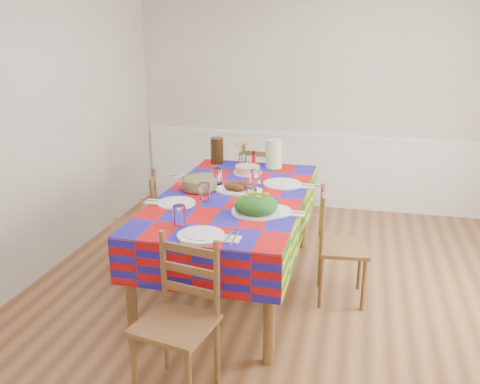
# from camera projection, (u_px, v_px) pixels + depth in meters

# --- Properties ---
(room) EXTENTS (4.58, 5.08, 2.78)m
(room) POSITION_uv_depth(u_px,v_px,m) (293.00, 142.00, 3.73)
(room) COLOR brown
(room) RESTS_ON ground
(wainscot) EXTENTS (4.41, 0.06, 0.92)m
(wainscot) POSITION_uv_depth(u_px,v_px,m) (319.00, 169.00, 6.29)
(wainscot) COLOR white
(wainscot) RESTS_ON room
(dining_table) EXTENTS (1.16, 2.16, 0.84)m
(dining_table) POSITION_uv_depth(u_px,v_px,m) (234.00, 205.00, 4.22)
(dining_table) COLOR brown
(dining_table) RESTS_ON room
(setting_near_head) EXTENTS (0.51, 0.34, 0.15)m
(setting_near_head) POSITION_uv_depth(u_px,v_px,m) (194.00, 228.00, 3.39)
(setting_near_head) COLOR white
(setting_near_head) RESTS_ON dining_table
(setting_left_near) EXTENTS (0.55, 0.33, 0.14)m
(setting_left_near) POSITION_uv_depth(u_px,v_px,m) (186.00, 199.00, 3.98)
(setting_left_near) COLOR white
(setting_left_near) RESTS_ON dining_table
(setting_left_far) EXTENTS (0.54, 0.32, 0.14)m
(setting_left_far) POSITION_uv_depth(u_px,v_px,m) (207.00, 177.00, 4.56)
(setting_left_far) COLOR white
(setting_left_far) RESTS_ON dining_table
(setting_right_near) EXTENTS (0.55, 0.32, 0.14)m
(setting_right_near) POSITION_uv_depth(u_px,v_px,m) (265.00, 205.00, 3.84)
(setting_right_near) COLOR white
(setting_right_near) RESTS_ON dining_table
(setting_right_far) EXTENTS (0.63, 0.36, 0.16)m
(setting_right_far) POSITION_uv_depth(u_px,v_px,m) (274.00, 182.00, 4.40)
(setting_right_far) COLOR white
(setting_right_far) RESTS_ON dining_table
(meat_platter) EXTENTS (0.41, 0.29, 0.08)m
(meat_platter) POSITION_uv_depth(u_px,v_px,m) (238.00, 188.00, 4.26)
(meat_platter) COLOR white
(meat_platter) RESTS_ON dining_table
(salad_platter) EXTENTS (0.37, 0.37, 0.15)m
(salad_platter) POSITION_uv_depth(u_px,v_px,m) (256.00, 205.00, 3.75)
(salad_platter) COLOR white
(salad_platter) RESTS_ON dining_table
(pasta_bowl) EXTENTS (0.30, 0.30, 0.11)m
(pasta_bowl) POSITION_uv_depth(u_px,v_px,m) (200.00, 184.00, 4.29)
(pasta_bowl) COLOR white
(pasta_bowl) RESTS_ON dining_table
(cake) EXTENTS (0.27, 0.27, 0.07)m
(cake) POSITION_uv_depth(u_px,v_px,m) (247.00, 170.00, 4.78)
(cake) COLOR white
(cake) RESTS_ON dining_table
(serving_utensils) EXTENTS (0.15, 0.32, 0.01)m
(serving_utensils) POSITION_uv_depth(u_px,v_px,m) (248.00, 200.00, 4.03)
(serving_utensils) COLOR black
(serving_utensils) RESTS_ON dining_table
(flower_vase) EXTENTS (0.16, 0.13, 0.26)m
(flower_vase) POSITION_uv_depth(u_px,v_px,m) (242.00, 156.00, 5.00)
(flower_vase) COLOR white
(flower_vase) RESTS_ON dining_table
(hot_sauce) EXTENTS (0.04, 0.04, 0.16)m
(hot_sauce) POSITION_uv_depth(u_px,v_px,m) (254.00, 159.00, 5.00)
(hot_sauce) COLOR red
(hot_sauce) RESTS_ON dining_table
(green_pitcher) EXTENTS (0.16, 0.16, 0.28)m
(green_pitcher) POSITION_uv_depth(u_px,v_px,m) (274.00, 154.00, 4.96)
(green_pitcher) COLOR #C7EBA6
(green_pitcher) RESTS_ON dining_table
(tea_pitcher) EXTENTS (0.13, 0.13, 0.26)m
(tea_pitcher) POSITION_uv_depth(u_px,v_px,m) (217.00, 151.00, 5.11)
(tea_pitcher) COLOR black
(tea_pitcher) RESTS_ON dining_table
(name_card) EXTENTS (0.09, 0.03, 0.02)m
(name_card) POSITION_uv_depth(u_px,v_px,m) (188.00, 243.00, 3.22)
(name_card) COLOR white
(name_card) RESTS_ON dining_table
(chair_near) EXTENTS (0.50, 0.49, 0.98)m
(chair_near) POSITION_uv_depth(u_px,v_px,m) (179.00, 320.00, 3.04)
(chair_near) COLOR brown
(chair_near) RESTS_ON room
(chair_far) EXTENTS (0.46, 0.45, 0.99)m
(chair_far) POSITION_uv_depth(u_px,v_px,m) (264.00, 187.00, 5.56)
(chair_far) COLOR brown
(chair_far) RESTS_ON room
(chair_left) EXTENTS (0.52, 0.53, 0.95)m
(chair_left) POSITION_uv_depth(u_px,v_px,m) (140.00, 226.00, 4.51)
(chair_left) COLOR brown
(chair_left) RESTS_ON room
(chair_right) EXTENTS (0.43, 0.45, 0.93)m
(chair_right) POSITION_uv_depth(u_px,v_px,m) (337.00, 247.00, 4.11)
(chair_right) COLOR brown
(chair_right) RESTS_ON room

